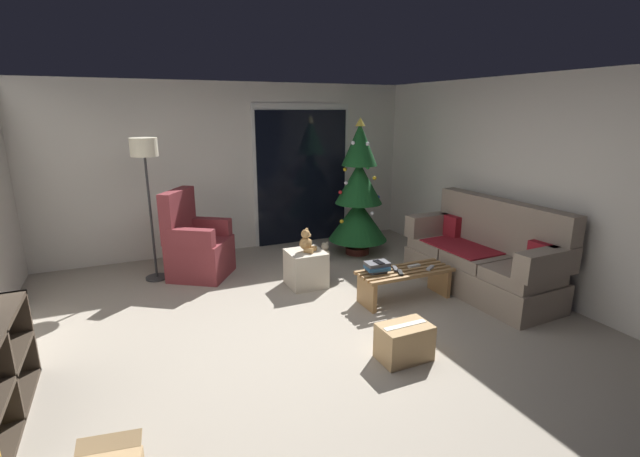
# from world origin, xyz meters

# --- Properties ---
(ground_plane) EXTENTS (7.00, 7.00, 0.00)m
(ground_plane) POSITION_xyz_m (0.00, 0.00, 0.00)
(ground_plane) COLOR #9E9384
(wall_back) EXTENTS (5.72, 0.12, 2.50)m
(wall_back) POSITION_xyz_m (0.00, 3.06, 1.25)
(wall_back) COLOR silver
(wall_back) RESTS_ON ground
(wall_right) EXTENTS (0.12, 6.00, 2.50)m
(wall_right) POSITION_xyz_m (2.86, 0.00, 1.25)
(wall_right) COLOR silver
(wall_right) RESTS_ON ground
(patio_door_frame) EXTENTS (1.60, 0.02, 2.20)m
(patio_door_frame) POSITION_xyz_m (1.10, 2.99, 1.10)
(patio_door_frame) COLOR silver
(patio_door_frame) RESTS_ON ground
(patio_door_glass) EXTENTS (1.50, 0.02, 2.10)m
(patio_door_glass) POSITION_xyz_m (1.10, 2.97, 1.05)
(patio_door_glass) COLOR black
(patio_door_glass) RESTS_ON ground
(couch) EXTENTS (0.86, 1.97, 1.08)m
(couch) POSITION_xyz_m (2.32, 0.21, 0.40)
(couch) COLOR gray
(couch) RESTS_ON ground
(coffee_table) EXTENTS (1.10, 0.40, 0.36)m
(coffee_table) POSITION_xyz_m (1.29, 0.33, 0.24)
(coffee_table) COLOR #9E7547
(coffee_table) RESTS_ON ground
(remote_white) EXTENTS (0.16, 0.05, 0.02)m
(remote_white) POSITION_xyz_m (1.44, 0.37, 0.37)
(remote_white) COLOR silver
(remote_white) RESTS_ON coffee_table
(remote_graphite) EXTENTS (0.10, 0.16, 0.02)m
(remote_graphite) POSITION_xyz_m (1.19, 0.38, 0.37)
(remote_graphite) COLOR #333338
(remote_graphite) RESTS_ON coffee_table
(remote_silver) EXTENTS (0.16, 0.12, 0.02)m
(remote_silver) POSITION_xyz_m (1.56, 0.24, 0.37)
(remote_silver) COLOR #ADADB2
(remote_silver) RESTS_ON coffee_table
(remote_black) EXTENTS (0.10, 0.16, 0.02)m
(remote_black) POSITION_xyz_m (1.17, 0.25, 0.37)
(remote_black) COLOR black
(remote_black) RESTS_ON coffee_table
(book_stack) EXTENTS (0.28, 0.23, 0.11)m
(book_stack) POSITION_xyz_m (0.96, 0.40, 0.42)
(book_stack) COLOR #4C4C51
(book_stack) RESTS_ON coffee_table
(cell_phone) EXTENTS (0.07, 0.15, 0.01)m
(cell_phone) POSITION_xyz_m (0.97, 0.38, 0.48)
(cell_phone) COLOR black
(cell_phone) RESTS_ON book_stack
(christmas_tree) EXTENTS (0.87, 0.87, 2.00)m
(christmas_tree) POSITION_xyz_m (1.61, 2.04, 0.89)
(christmas_tree) COLOR #4C1E19
(christmas_tree) RESTS_ON ground
(armchair) EXTENTS (0.95, 0.95, 1.13)m
(armchair) POSITION_xyz_m (-0.75, 2.06, 0.40)
(armchair) COLOR maroon
(armchair) RESTS_ON ground
(floor_lamp) EXTENTS (0.32, 0.32, 1.78)m
(floor_lamp) POSITION_xyz_m (-1.25, 2.17, 1.51)
(floor_lamp) COLOR #2D2D30
(floor_lamp) RESTS_ON ground
(ottoman) EXTENTS (0.44, 0.44, 0.44)m
(ottoman) POSITION_xyz_m (0.42, 1.18, 0.22)
(ottoman) COLOR beige
(ottoman) RESTS_ON ground
(teddy_bear_honey) EXTENTS (0.21, 0.21, 0.29)m
(teddy_bear_honey) POSITION_xyz_m (0.43, 1.18, 0.56)
(teddy_bear_honey) COLOR tan
(teddy_bear_honey) RESTS_ON ottoman
(teddy_bear_cream_by_tree) EXTENTS (0.20, 0.21, 0.29)m
(teddy_bear_cream_by_tree) POSITION_xyz_m (1.01, 1.91, 0.12)
(teddy_bear_cream_by_tree) COLOR beige
(teddy_bear_cream_by_tree) RESTS_ON ground
(cardboard_box_taped_mid_floor) EXTENTS (0.46, 0.30, 0.32)m
(cardboard_box_taped_mid_floor) POSITION_xyz_m (0.58, -0.71, 0.16)
(cardboard_box_taped_mid_floor) COLOR tan
(cardboard_box_taped_mid_floor) RESTS_ON ground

